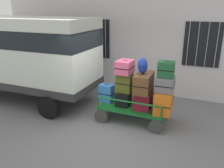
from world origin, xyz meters
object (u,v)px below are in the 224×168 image
Objects in this scene: luggage_cart at (133,109)px; suitcase_left_bottom at (107,93)px; suitcase_midleft_middle at (125,83)px; suitcase_center_middle at (144,82)px; van at (25,51)px; suitcase_midright_bottom at (164,101)px; suitcase_midright_top at (166,69)px; suitcase_midright_middle at (165,84)px; suitcase_midleft_top at (125,67)px; suitcase_center_bottom at (143,99)px; backpack at (143,66)px; suitcase_midleft_bottom at (124,99)px.

suitcase_left_bottom reaches higher than luggage_cart.
suitcase_center_middle reaches higher than suitcase_midleft_middle.
van reaches higher than suitcase_center_middle.
suitcase_midright_bottom is at bearing -1.00° from van.
suitcase_midright_top reaches higher than luggage_cart.
suitcase_left_bottom is 0.71m from suitcase_midleft_middle.
suitcase_left_bottom is 1.83m from suitcase_midright_middle.
suitcase_midleft_top is 0.60× the size of suitcase_midright_bottom.
suitcase_midright_middle is at bearing 90.00° from suitcase_midright_top.
suitcase_midleft_middle is at bearing 177.40° from suitcase_midright_top.
van is at bearing 178.21° from luggage_cart.
suitcase_center_bottom is 0.59m from suitcase_midright_bottom.
luggage_cart is 4.52× the size of backpack.
suitcase_midright_middle is at bearing 2.79° from suitcase_midleft_bottom.
suitcase_midright_top is (4.84, -0.15, -0.11)m from van.
suitcase_center_bottom is 1.13m from suitcase_midright_top.
suitcase_center_middle is (0.29, -0.01, 0.86)m from luggage_cart.
suitcase_midleft_bottom is at bearing -178.63° from suitcase_center_middle.
suitcase_midleft_middle is at bearing -1.50° from van.
suitcase_center_bottom is at bearing -179.38° from suitcase_midright_middle.
luggage_cart is at bearing 5.08° from suitcase_midleft_bottom.
suitcase_left_bottom is 1.21× the size of suitcase_midright_top.
suitcase_midright_bottom is at bearing 5.08° from suitcase_center_middle.
suitcase_midleft_bottom is 0.59m from suitcase_center_bottom.
suitcase_center_middle is at bearing -175.79° from suitcase_midright_middle.
suitcase_midright_middle is (0.87, 0.03, 0.89)m from luggage_cart.
suitcase_midleft_top is 0.64× the size of suitcase_center_middle.
suitcase_midleft_top reaches higher than suitcase_midright_bottom.
suitcase_midleft_bottom is at bearing 177.38° from backpack.
backpack reaches higher than suitcase_left_bottom.
suitcase_midright_bottom is at bearing 90.00° from suitcase_midright_top.
suitcase_left_bottom is 1.49m from backpack.
suitcase_midright_top is at bearing -90.00° from suitcase_midright_bottom.
suitcase_midleft_bottom is at bearing -90.00° from suitcase_midleft_middle.
van is 10.81× the size of suitcase_midleft_bottom.
suitcase_midleft_top is 1.22m from suitcase_midright_middle.
backpack is at bearing -4.52° from suitcase_left_bottom.
suitcase_midleft_middle is at bearing -179.84° from suitcase_midright_middle.
suitcase_midleft_top is 1.07m from suitcase_center_bottom.
suitcase_midright_bottom is (1.17, 0.07, 0.10)m from suitcase_midleft_bottom.
suitcase_left_bottom is 0.59m from suitcase_midleft_bottom.
van is 4.30m from suitcase_center_middle.
suitcase_midleft_bottom is 1.03× the size of suitcase_midright_top.
van is 4.21m from backpack.
suitcase_midright_bottom is at bearing 0.60° from suitcase_midleft_middle.
van is 4.21m from luggage_cart.
suitcase_midleft_middle is 0.91× the size of suitcase_midright_middle.
backpack is at bearing -172.66° from suitcase_midright_middle.
suitcase_left_bottom is 1.99m from suitcase_midright_top.
suitcase_left_bottom is (-0.87, 0.04, 0.35)m from luggage_cart.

